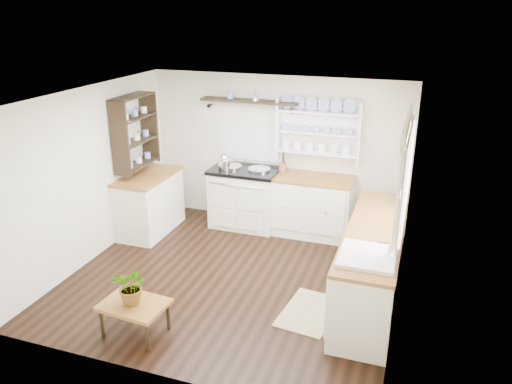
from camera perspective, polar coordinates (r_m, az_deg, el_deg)
floor at (r=6.46m, az=-2.62°, el=-9.68°), size 4.00×3.80×0.01m
wall_back at (r=7.67m, az=2.42°, el=4.68°), size 4.00×0.02×2.30m
wall_right at (r=5.59m, az=16.65°, el=-2.47°), size 0.02×3.80×2.30m
wall_left at (r=6.92m, az=-18.41°, el=1.80°), size 0.02×3.80×2.30m
ceiling at (r=5.66m, az=-3.01°, el=10.83°), size 4.00×3.80×0.01m
window at (r=5.59m, az=16.65°, el=2.08°), size 0.08×1.55×1.22m
aga_cooker at (r=7.71m, az=-1.27°, el=-0.54°), size 1.04×0.72×0.96m
back_cabinets at (r=7.48m, az=6.09°, el=-1.44°), size 1.27×0.63×0.90m
right_cabinets at (r=5.99m, az=13.15°, el=-7.85°), size 0.62×2.43×0.90m
belfast_sink at (r=5.17m, az=12.50°, el=-8.36°), size 0.55×0.60×0.45m
left_cabinets at (r=7.69m, az=-12.09°, el=-1.19°), size 0.62×1.13×0.90m
plate_rack at (r=7.38m, az=7.26°, el=7.14°), size 1.20×0.22×0.90m
high_shelf at (r=7.50m, az=-0.74°, el=10.29°), size 1.50×0.29×0.16m
left_shelving at (r=7.43m, az=-13.65°, el=6.77°), size 0.28×0.80×1.05m
kettle at (r=7.52m, az=-3.63°, el=3.50°), size 0.19×0.19×0.24m
utensil_crock at (r=7.48m, az=3.06°, el=2.84°), size 0.11×0.11×0.13m
center_table at (r=5.47m, az=-13.76°, el=-12.63°), size 0.70×0.53×0.36m
potted_plant at (r=5.34m, az=-13.99°, el=-10.41°), size 0.37×0.32×0.40m
floor_rug at (r=5.83m, az=6.09°, el=-13.46°), size 0.65×0.91×0.02m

